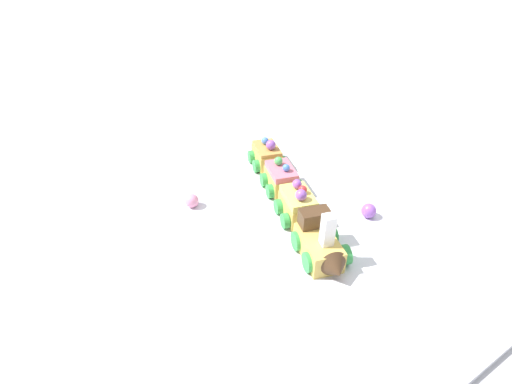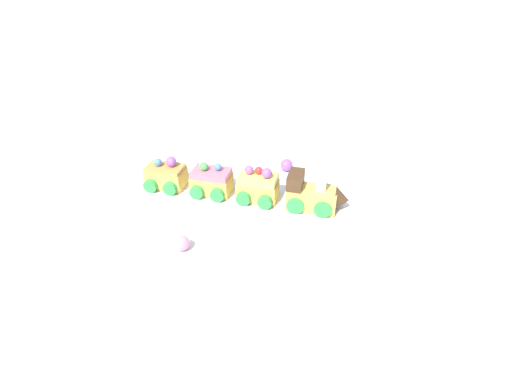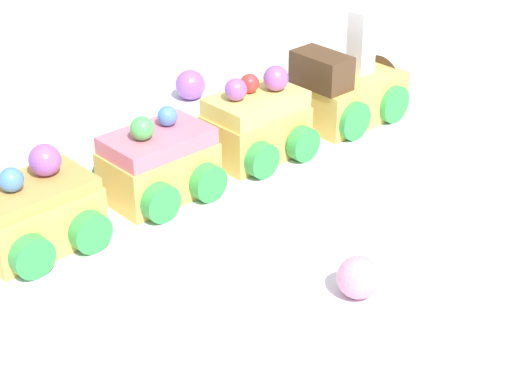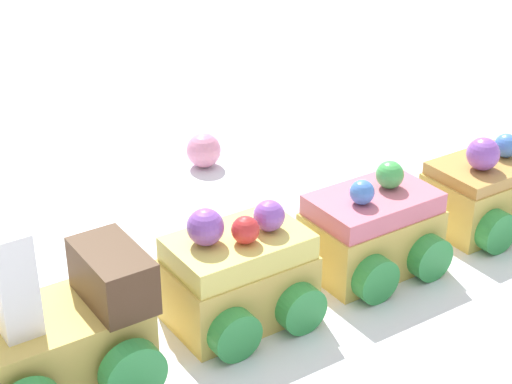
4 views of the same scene
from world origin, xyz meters
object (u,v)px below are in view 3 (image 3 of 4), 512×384
cake_car_lemon (256,125)px  cake_car_caramel (37,214)px  cake_car_strawberry (159,165)px  cake_train_locomotive (351,89)px  gumball_pink (359,277)px  gumball_purple (190,85)px

cake_car_lemon → cake_car_caramel: bearing=180.0°
cake_car_caramel → cake_car_strawberry: bearing=-0.1°
cake_train_locomotive → gumball_pink: cake_train_locomotive is taller
cake_car_lemon → gumball_pink: (-0.14, -0.15, -0.01)m
cake_train_locomotive → gumball_purple: cake_train_locomotive is taller
cake_train_locomotive → gumball_purple: (-0.04, 0.15, -0.01)m
cake_car_lemon → gumball_purple: cake_car_lemon is taller
cake_car_strawberry → cake_car_caramel: 0.10m
cake_car_lemon → gumball_purple: bearing=74.7°
cake_car_strawberry → gumball_pink: (-0.04, -0.18, -0.01)m
cake_car_lemon → cake_car_caramel: (-0.19, 0.06, -0.00)m
cake_car_caramel → gumball_purple: (0.26, 0.05, -0.01)m
cake_car_caramel → gumball_purple: 0.27m
cake_car_strawberry → gumball_purple: cake_car_strawberry is taller
gumball_pink → cake_car_lemon: bearing=47.8°
cake_car_strawberry → cake_train_locomotive: bearing=-0.0°
cake_train_locomotive → cake_car_strawberry: size_ratio=1.42×
cake_car_caramel → gumball_purple: size_ratio=3.23×
gumball_pink → cake_train_locomotive: bearing=25.4°
cake_car_strawberry → gumball_purple: 0.18m
gumball_purple → gumball_pink: same height
cake_car_lemon → cake_car_strawberry: (-0.09, 0.03, -0.00)m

